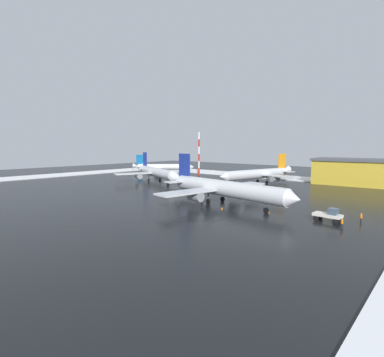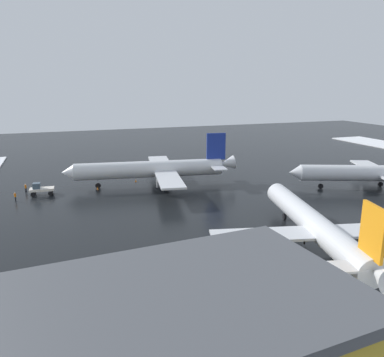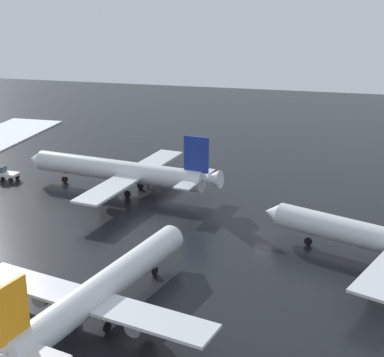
# 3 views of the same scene
# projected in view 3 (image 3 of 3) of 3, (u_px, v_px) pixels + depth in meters

# --- Properties ---
(ground_plane) EXTENTS (240.00, 240.00, 0.00)m
(ground_plane) POSITION_uv_depth(u_px,v_px,m) (264.00, 233.00, 84.61)
(ground_plane) COLOR black
(airplane_distant_tail) EXTENTS (37.35, 31.17, 11.11)m
(airplane_distant_tail) POSITION_uv_depth(u_px,v_px,m) (122.00, 171.00, 100.32)
(airplane_distant_tail) COLOR silver
(airplane_distant_tail) RESTS_ON ground_plane
(airplane_foreground_jet) EXTENTS (28.42, 33.89, 10.17)m
(airplane_foreground_jet) POSITION_uv_depth(u_px,v_px,m) (101.00, 289.00, 62.16)
(airplane_foreground_jet) COLOR silver
(airplane_foreground_jet) RESTS_ON ground_plane
(pushback_tug) EXTENTS (4.74, 2.58, 2.50)m
(pushback_tug) POSITION_uv_depth(u_px,v_px,m) (5.00, 173.00, 107.03)
(pushback_tug) COLOR silver
(pushback_tug) RESTS_ON ground_plane
(ground_crew_mid_apron) EXTENTS (0.36, 0.36, 1.71)m
(ground_crew_mid_apron) POSITION_uv_depth(u_px,v_px,m) (148.00, 183.00, 102.78)
(ground_crew_mid_apron) COLOR black
(ground_crew_mid_apron) RESTS_ON ground_plane
(ground_crew_beside_wing) EXTENTS (0.36, 0.36, 1.71)m
(ground_crew_beside_wing) POSITION_uv_depth(u_px,v_px,m) (0.00, 168.00, 110.83)
(ground_crew_beside_wing) COLOR black
(ground_crew_beside_wing) RESTS_ON ground_plane
(traffic_cone_near_nose) EXTENTS (0.36, 0.36, 0.55)m
(traffic_cone_near_nose) POSITION_uv_depth(u_px,v_px,m) (62.00, 182.00, 105.14)
(traffic_cone_near_nose) COLOR orange
(traffic_cone_near_nose) RESTS_ON ground_plane
(traffic_cone_mid_line) EXTENTS (0.36, 0.36, 0.55)m
(traffic_cone_mid_line) POSITION_uv_depth(u_px,v_px,m) (115.00, 180.00, 106.32)
(traffic_cone_mid_line) COLOR orange
(traffic_cone_mid_line) RESTS_ON ground_plane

